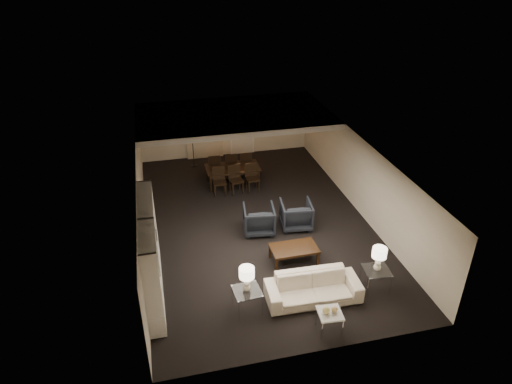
{
  "coord_description": "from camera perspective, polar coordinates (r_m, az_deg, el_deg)",
  "views": [
    {
      "loc": [
        -2.89,
        -12.14,
        7.96
      ],
      "look_at": [
        0.0,
        0.0,
        1.1
      ],
      "focal_mm": 32.0,
      "sensor_mm": 36.0,
      "label": 1
    }
  ],
  "objects": [
    {
      "name": "table_lamp_left",
      "position": [
        10.99,
        -1.16,
        -10.88
      ],
      "size": [
        0.4,
        0.4,
        0.67
      ],
      "primitive_type": null,
      "rotation": [
        0.0,
        0.0,
        -0.08
      ],
      "color": "white",
      "rests_on": "side_table_left"
    },
    {
      "name": "floor",
      "position": [
        14.8,
        0.0,
        -3.73
      ],
      "size": [
        11.0,
        11.0,
        0.0
      ],
      "primitive_type": "plane",
      "color": "black",
      "rests_on": "ground"
    },
    {
      "name": "chair_fl",
      "position": [
        17.33,
        -5.26,
        3.22
      ],
      "size": [
        0.49,
        0.49,
        1.03
      ],
      "primitive_type": null,
      "rotation": [
        0.0,
        0.0,
        3.11
      ],
      "color": "black",
      "rests_on": "floor"
    },
    {
      "name": "side_table_right",
      "position": [
        12.39,
        14.69,
        -10.49
      ],
      "size": [
        0.71,
        0.71,
        0.61
      ],
      "primitive_type": null,
      "rotation": [
        0.0,
        0.0,
        -0.09
      ],
      "color": "white",
      "rests_on": "floor"
    },
    {
      "name": "dining_table",
      "position": [
        16.91,
        -2.89,
        1.99
      ],
      "size": [
        1.97,
        1.1,
        0.69
      ],
      "primitive_type": "imported",
      "rotation": [
        0.0,
        0.0,
        -0.0
      ],
      "color": "black",
      "rests_on": "floor"
    },
    {
      "name": "ceiling",
      "position": [
        13.62,
        0.0,
        5.17
      ],
      "size": [
        7.0,
        11.0,
        0.02
      ],
      "primitive_type": "cube",
      "color": "silver",
      "rests_on": "ground"
    },
    {
      "name": "chair_fr",
      "position": [
        17.51,
        -1.38,
        3.62
      ],
      "size": [
        0.49,
        0.49,
        1.03
      ],
      "primitive_type": null,
      "rotation": [
        0.0,
        0.0,
        3.11
      ],
      "color": "black",
      "rests_on": "floor"
    },
    {
      "name": "pendant_light",
      "position": [
        17.06,
        -1.76,
        8.06
      ],
      "size": [
        0.52,
        0.52,
        0.24
      ],
      "primitive_type": "cylinder",
      "color": "#D8591E",
      "rests_on": "ceiling_soffit"
    },
    {
      "name": "curtains",
      "position": [
        18.92,
        -6.52,
        7.68
      ],
      "size": [
        1.5,
        0.12,
        2.4
      ],
      "primitive_type": "cube",
      "color": "beige",
      "rests_on": "wall_back"
    },
    {
      "name": "coffee_table",
      "position": [
        13.0,
        4.74,
        -7.76
      ],
      "size": [
        1.31,
        0.77,
        0.47
      ],
      "primitive_type": null,
      "rotation": [
        0.0,
        0.0,
        0.01
      ],
      "color": "black",
      "rests_on": "floor"
    },
    {
      "name": "gold_gourd_a",
      "position": [
        10.79,
        8.77,
        -14.42
      ],
      "size": [
        0.17,
        0.17,
        0.17
      ],
      "primitive_type": "sphere",
      "color": "#DBCC74",
      "rests_on": "marble_table"
    },
    {
      "name": "chair_nl",
      "position": [
        16.17,
        -4.56,
        1.29
      ],
      "size": [
        0.49,
        0.49,
        1.03
      ],
      "primitive_type": null,
      "rotation": [
        0.0,
        0.0,
        -0.03
      ],
      "color": "black",
      "rests_on": "floor"
    },
    {
      "name": "wall_front",
      "position": [
        9.87,
        7.65,
        -14.35
      ],
      "size": [
        7.0,
        0.02,
        2.5
      ],
      "primitive_type": "cube",
      "color": "beige",
      "rests_on": "ground"
    },
    {
      "name": "floor_speaker",
      "position": [
        12.99,
        -12.41,
        -6.75
      ],
      "size": [
        0.14,
        0.14,
        1.1
      ],
      "primitive_type": "cube",
      "rotation": [
        0.0,
        0.0,
        -0.2
      ],
      "color": "black",
      "rests_on": "floor"
    },
    {
      "name": "vase_amber",
      "position": [
        11.05,
        -13.22,
        -6.88
      ],
      "size": [
        0.18,
        0.18,
        0.19
      ],
      "primitive_type": "imported",
      "color": "#BC7C3E",
      "rests_on": "media_unit"
    },
    {
      "name": "media_unit",
      "position": [
        11.71,
        -13.03,
        -7.47
      ],
      "size": [
        0.38,
        3.4,
        2.35
      ],
      "primitive_type": null,
      "color": "white",
      "rests_on": "wall_left"
    },
    {
      "name": "sofa",
      "position": [
        11.76,
        7.16,
        -11.81
      ],
      "size": [
        2.4,
        1.01,
        0.69
      ],
      "primitive_type": "imported",
      "rotation": [
        0.0,
        0.0,
        -0.04
      ],
      "color": "beige",
      "rests_on": "floor"
    },
    {
      "name": "television",
      "position": [
        12.25,
        -12.91,
        -6.46
      ],
      "size": [
        0.99,
        0.13,
        0.57
      ],
      "primitive_type": "imported",
      "rotation": [
        0.0,
        0.0,
        1.57
      ],
      "color": "black",
      "rests_on": "media_unit"
    },
    {
      "name": "wall_left",
      "position": [
        13.88,
        -14.2,
        -1.07
      ],
      "size": [
        0.02,
        11.0,
        2.5
      ],
      "primitive_type": "cube",
      "color": "beige",
      "rests_on": "ground"
    },
    {
      "name": "side_table_left",
      "position": [
        11.41,
        -1.13,
        -13.35
      ],
      "size": [
        0.71,
        0.71,
        0.61
      ],
      "primitive_type": null,
      "rotation": [
        0.0,
        0.0,
        0.09
      ],
      "color": "white",
      "rests_on": "floor"
    },
    {
      "name": "floor_lamp",
      "position": [
        18.32,
        -7.91,
        5.77
      ],
      "size": [
        0.32,
        0.32,
        1.75
      ],
      "primitive_type": null,
      "rotation": [
        0.0,
        0.0,
        0.29
      ],
      "color": "black",
      "rests_on": "floor"
    },
    {
      "name": "chair_nm",
      "position": [
        16.26,
        -2.48,
        1.52
      ],
      "size": [
        0.53,
        0.53,
        1.03
      ],
      "primitive_type": null,
      "rotation": [
        0.0,
        0.0,
        0.13
      ],
      "color": "black",
      "rests_on": "floor"
    },
    {
      "name": "armchair_left",
      "position": [
        14.09,
        0.36,
        -3.44
      ],
      "size": [
        1.06,
        1.08,
        0.88
      ],
      "primitive_type": "imported",
      "rotation": [
        0.0,
        0.0,
        3.01
      ],
      "color": "black",
      "rests_on": "floor"
    },
    {
      "name": "table_lamp_right",
      "position": [
        12.01,
        15.06,
        -8.11
      ],
      "size": [
        0.38,
        0.38,
        0.67
      ],
      "primitive_type": null,
      "rotation": [
        0.0,
        0.0,
        0.04
      ],
      "color": "#EDE7C8",
      "rests_on": "side_table_right"
    },
    {
      "name": "wall_right",
      "position": [
        15.27,
        12.89,
        1.96
      ],
      "size": [
        0.02,
        11.0,
        2.5
      ],
      "primitive_type": "cube",
      "color": "beige",
      "rests_on": "ground"
    },
    {
      "name": "painting",
      "position": [
        19.38,
        2.34,
        9.47
      ],
      "size": [
        0.95,
        0.04,
        0.65
      ],
      "primitive_type": "cube",
      "color": "#142D38",
      "rests_on": "wall_back"
    },
    {
      "name": "armchair_right",
      "position": [
        14.38,
        5.01,
        -2.83
      ],
      "size": [
        1.05,
        1.08,
        0.88
      ],
      "primitive_type": "imported",
      "rotation": [
        0.0,
        0.0,
        3.02
      ],
      "color": "black",
      "rests_on": "floor"
    },
    {
      "name": "door",
      "position": [
        19.25,
        -1.76,
        7.76
      ],
      "size": [
        0.9,
        0.05,
        2.1
      ],
      "primitive_type": "cube",
      "color": "silver",
      "rests_on": "wall_back"
    },
    {
      "name": "chair_nr",
      "position": [
        16.37,
        -0.42,
        1.74
      ],
      "size": [
        0.5,
        0.5,
        1.03
      ],
      "primitive_type": null,
      "rotation": [
        0.0,
        0.0,
        0.05
      ],
      "color": "black",
      "rests_on": "floor"
    },
    {
      "name": "ceiling_soffit",
      "position": [
        16.85,
        -2.79,
        9.5
      ],
      "size": [
        7.0,
        4.0,
        0.2
      ],
      "primitive_type": "cube",
      "color": "silver",
      "rests_on": "ceiling"
    },
    {
      "name": "vase_blue",
      "position": [
        10.96,
        -12.85,
        -10.48
      ],
      "size": [
        0.18,
        0.18,
        0.18
      ],
      "primitive_type": "imported",
      "color": "#222C97",
      "rests_on": "media_unit"
    },
    {
      "name": "chair_fm",
      "position": [
        17.41,
        -3.31,
        3.42
      ],
      "size": [
        0.53,
        0.53,
        1.03
      ],
      "primitive_type": null,
      "rotation": [
        0.0,
        0.0,
        3.27
      ],
      "color": "black",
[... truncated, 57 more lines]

